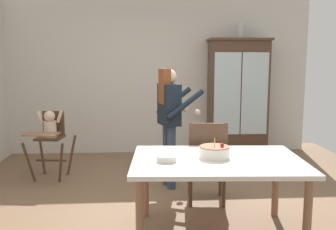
{
  "coord_description": "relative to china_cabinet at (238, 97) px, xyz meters",
  "views": [
    {
      "loc": [
        -0.27,
        -3.85,
        1.62
      ],
      "look_at": [
        0.04,
        0.7,
        0.95
      ],
      "focal_mm": 39.16,
      "sensor_mm": 36.0,
      "label": 1
    }
  ],
  "objects": [
    {
      "name": "china_cabinet",
      "position": [
        0.0,
        0.0,
        0.0
      ],
      "size": [
        1.05,
        0.48,
        2.0
      ],
      "color": "#4C3323",
      "rests_on": "ground_plane"
    },
    {
      "name": "birthday_cake",
      "position": [
        -0.98,
        -2.96,
        -0.21
      ],
      "size": [
        0.28,
        0.28,
        0.19
      ],
      "color": "white",
      "rests_on": "dining_table"
    },
    {
      "name": "dining_table",
      "position": [
        -0.96,
        -3.01,
        -0.35
      ],
      "size": [
        1.6,
        1.13,
        0.74
      ],
      "color": "silver",
      "rests_on": "ground_plane"
    },
    {
      "name": "adult_person",
      "position": [
        -1.3,
        -1.63,
        -0.04
      ],
      "size": [
        0.6,
        0.59,
        1.53
      ],
      "rotation": [
        0.0,
        0.0,
        1.85
      ],
      "color": "#33425B",
      "rests_on": "ground_plane"
    },
    {
      "name": "dining_chair_far_side",
      "position": [
        -0.92,
        -2.27,
        -0.45
      ],
      "size": [
        0.48,
        0.48,
        0.96
      ],
      "rotation": [
        0.0,
        0.0,
        3.04
      ],
      "color": "#4C3323",
      "rests_on": "ground_plane"
    },
    {
      "name": "serving_bowl",
      "position": [
        -1.43,
        -3.06,
        -0.24
      ],
      "size": [
        0.18,
        0.18,
        0.05
      ],
      "primitive_type": "cylinder",
      "color": "silver",
      "rests_on": "dining_table"
    },
    {
      "name": "high_chair_with_toddler",
      "position": [
        -2.93,
        -1.16,
        -0.35
      ],
      "size": [
        0.64,
        0.74,
        0.95
      ],
      "rotation": [
        0.0,
        0.0,
        -0.13
      ],
      "color": "#4C3323",
      "rests_on": "ground_plane"
    },
    {
      "name": "ground_plane",
      "position": [
        -1.36,
        -2.37,
        -1.01
      ],
      "size": [
        6.24,
        6.24,
        0.0
      ],
      "primitive_type": "plane",
      "color": "brown"
    },
    {
      "name": "ceramic_vase",
      "position": [
        0.02,
        0.0,
        1.11
      ],
      "size": [
        0.13,
        0.13,
        0.27
      ],
      "color": "#B2B7B2",
      "rests_on": "china_cabinet"
    },
    {
      "name": "wall_back",
      "position": [
        -1.36,
        0.26,
        0.34
      ],
      "size": [
        5.32,
        0.06,
        2.7
      ],
      "primitive_type": "cube",
      "color": "beige",
      "rests_on": "ground_plane"
    }
  ]
}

